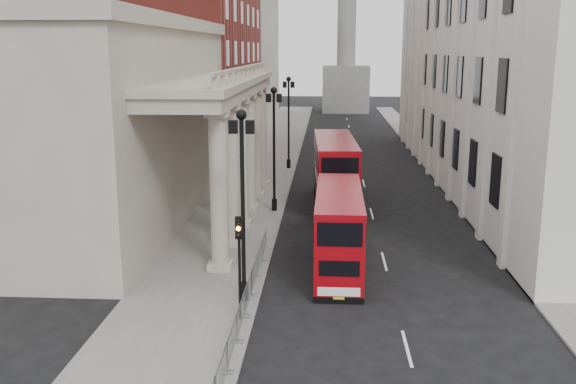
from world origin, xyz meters
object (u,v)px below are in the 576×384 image
object	(u,v)px
lamp_post_mid	(274,140)
pedestrian_c	(235,207)
lamp_post_north	(289,116)
pedestrian_b	(224,194)
pedestrian_a	(223,232)
lamp_post_south	(243,193)
traffic_light	(239,249)
monument_column	(347,18)
bus_far	(335,171)
bus_near	(339,229)

from	to	relation	value
lamp_post_mid	pedestrian_c	distance (m)	5.34
lamp_post_mid	pedestrian_c	size ratio (longest dim) A/B	4.59
lamp_post_north	pedestrian_b	world-z (taller)	lamp_post_north
pedestrian_a	lamp_post_mid	bearing A→B (deg)	70.43
lamp_post_south	pedestrian_a	distance (m)	8.72
pedestrian_b	traffic_light	bearing A→B (deg)	74.39
lamp_post_south	pedestrian_c	xyz separation A→B (m)	(-2.31, 13.16, -3.88)
lamp_post_south	lamp_post_mid	xyz separation A→B (m)	(0.00, 16.00, 0.00)
monument_column	pedestrian_c	bearing A→B (deg)	-96.79
lamp_post_south	bus_far	bearing A→B (deg)	77.27
traffic_light	pedestrian_b	distance (m)	19.48
bus_near	bus_far	size ratio (longest dim) A/B	0.84
bus_far	traffic_light	bearing A→B (deg)	-103.84
monument_column	traffic_light	bearing A→B (deg)	-94.13
lamp_post_mid	bus_far	bearing A→B (deg)	27.21
lamp_post_mid	pedestrian_b	size ratio (longest dim) A/B	4.79
lamp_post_mid	pedestrian_c	world-z (taller)	lamp_post_mid
monument_column	lamp_post_mid	world-z (taller)	monument_column
lamp_post_south	pedestrian_a	size ratio (longest dim) A/B	4.60
bus_near	pedestrian_c	world-z (taller)	bus_near
bus_near	bus_far	xyz separation A→B (m)	(-0.08, 13.42, 0.39)
monument_column	pedestrian_c	size ratio (longest dim) A/B	29.89
lamp_post_north	pedestrian_b	distance (m)	15.94
pedestrian_a	monument_column	bearing A→B (deg)	78.22
pedestrian_a	pedestrian_b	world-z (taller)	pedestrian_a
bus_far	pedestrian_b	world-z (taller)	bus_far
lamp_post_north	bus_near	size ratio (longest dim) A/B	0.89
bus_far	pedestrian_b	bearing A→B (deg)	-174.42
pedestrian_a	pedestrian_c	xyz separation A→B (m)	(-0.19, 5.65, 0.00)
lamp_post_mid	bus_near	size ratio (longest dim) A/B	0.89
bus_near	pedestrian_b	bearing A→B (deg)	122.83
bus_near	pedestrian_c	bearing A→B (deg)	127.82
monument_column	lamp_post_south	xyz separation A→B (m)	(-6.60, -88.00, -11.07)
lamp_post_south	pedestrian_b	world-z (taller)	lamp_post_south
lamp_post_north	bus_far	world-z (taller)	lamp_post_north
pedestrian_b	pedestrian_c	distance (m)	4.05
lamp_post_mid	traffic_light	xyz separation A→B (m)	(0.10, -18.02, -1.80)
bus_far	pedestrian_b	xyz separation A→B (m)	(-7.72, -1.11, -1.50)
lamp_post_mid	lamp_post_north	size ratio (longest dim) A/B	1.00
lamp_post_north	pedestrian_b	xyz separation A→B (m)	(-3.63, -15.01, -3.92)
lamp_post_north	lamp_post_mid	bearing A→B (deg)	-90.00
lamp_post_south	lamp_post_mid	bearing A→B (deg)	90.00
lamp_post_north	bus_far	bearing A→B (deg)	-73.61
lamp_post_mid	pedestrian_b	xyz separation A→B (m)	(-3.63, 0.99, -3.92)
traffic_light	pedestrian_b	xyz separation A→B (m)	(-3.73, 19.01, -2.12)
monument_column	pedestrian_a	distance (m)	82.32
lamp_post_north	bus_near	xyz separation A→B (m)	(4.17, -27.32, -2.81)
lamp_post_north	bus_far	xyz separation A→B (m)	(4.09, -13.90, -2.42)
bus_far	pedestrian_a	xyz separation A→B (m)	(-6.20, -10.59, -1.46)
bus_near	pedestrian_a	bearing A→B (deg)	156.17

